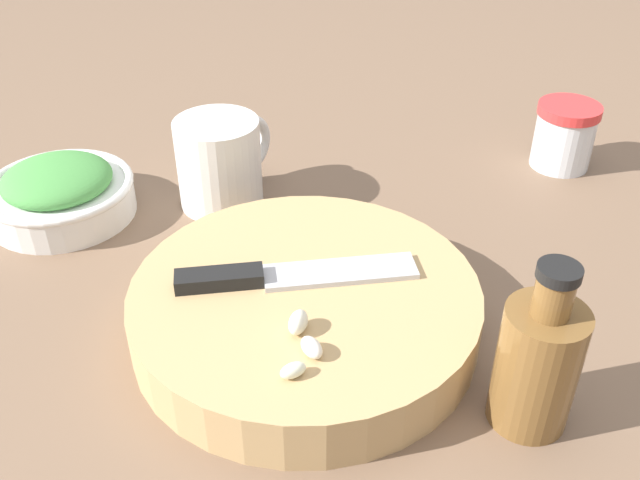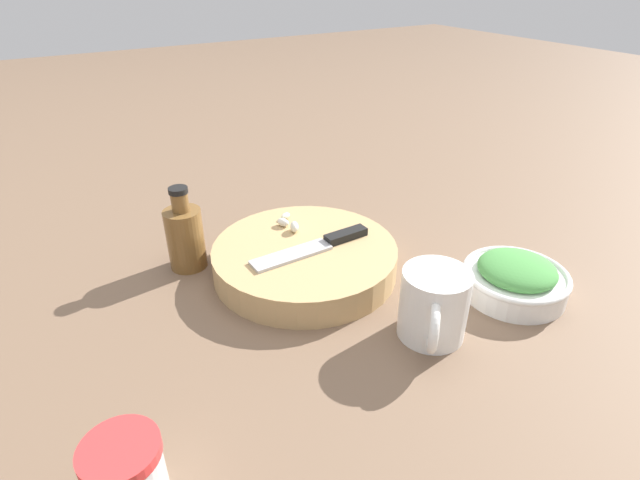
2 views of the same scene
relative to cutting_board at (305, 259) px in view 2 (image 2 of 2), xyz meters
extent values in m
plane|color=brown|center=(0.02, 0.09, -0.02)|extent=(5.00, 5.00, 0.00)
cylinder|color=tan|center=(0.00, 0.00, 0.00)|extent=(0.30, 0.30, 0.05)
cube|color=black|center=(-0.07, 0.01, 0.03)|extent=(0.07, 0.02, 0.01)
cube|color=#B2B2B7|center=(0.03, 0.02, 0.03)|extent=(0.13, 0.04, 0.01)
ellipsoid|color=silver|center=(0.00, -0.08, 0.03)|extent=(0.02, 0.03, 0.01)
ellipsoid|color=silver|center=(-0.01, -0.05, 0.03)|extent=(0.02, 0.03, 0.02)
ellipsoid|color=silver|center=(-0.02, -0.10, 0.03)|extent=(0.02, 0.02, 0.01)
cylinder|color=silver|center=(-0.24, 0.22, -0.01)|extent=(0.15, 0.15, 0.04)
torus|color=silver|center=(-0.24, 0.22, 0.01)|extent=(0.16, 0.16, 0.01)
ellipsoid|color=#478E42|center=(-0.24, 0.22, 0.02)|extent=(0.12, 0.12, 0.03)
cylinder|color=silver|center=(0.34, 0.26, 0.01)|extent=(0.07, 0.07, 0.07)
cylinder|color=red|center=(0.34, 0.26, 0.05)|extent=(0.07, 0.07, 0.01)
cylinder|color=silver|center=(-0.07, 0.22, 0.03)|extent=(0.09, 0.09, 0.10)
torus|color=silver|center=(-0.04, 0.26, 0.03)|extent=(0.05, 0.06, 0.07)
cylinder|color=brown|center=(0.16, -0.12, 0.03)|extent=(0.06, 0.06, 0.10)
cylinder|color=brown|center=(0.16, -0.12, 0.09)|extent=(0.03, 0.03, 0.03)
cylinder|color=black|center=(0.16, -0.12, 0.11)|extent=(0.03, 0.03, 0.01)
camera|label=1|loc=(-0.04, -0.47, 0.40)|focal=40.00mm
camera|label=2|loc=(0.33, 0.60, 0.43)|focal=28.00mm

